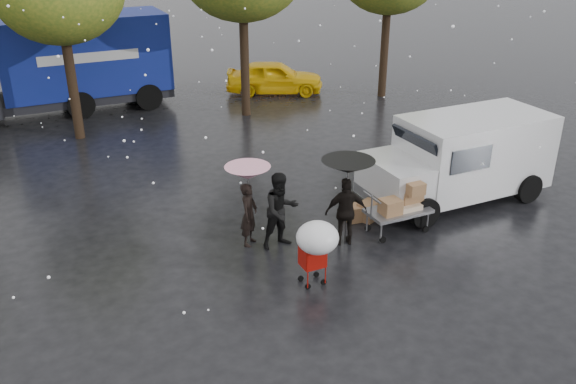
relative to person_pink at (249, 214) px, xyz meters
name	(u,v)px	position (x,y,z in m)	size (l,w,h in m)	color
ground	(308,251)	(1.06, -0.88, -0.75)	(90.00, 90.00, 0.00)	black
person_pink	(249,214)	(0.00, 0.00, 0.00)	(0.54, 0.36, 1.49)	black
person_middle	(281,210)	(0.61, -0.38, 0.14)	(0.86, 0.67, 1.77)	black
person_black	(346,212)	(1.97, -0.91, 0.06)	(0.95, 0.39, 1.61)	black
umbrella_pink	(248,173)	(0.00, 0.00, 1.00)	(1.01, 1.01, 1.90)	#4C4C4C
umbrella_black	(348,167)	(1.97, -0.91, 1.14)	(1.17, 1.17, 2.04)	#4C4C4C
vendor_cart	(402,203)	(3.45, -0.96, -0.02)	(1.52, 0.80, 1.27)	slate
shopping_cart	(317,241)	(0.54, -2.21, 0.32)	(0.84, 0.84, 1.46)	#AB1009
white_van	(462,157)	(5.90, -0.06, 0.42)	(4.91, 2.18, 2.20)	silver
blue_truck	(62,65)	(-2.38, 12.46, 1.01)	(8.30, 2.60, 3.50)	navy
box_ground_near	(369,211)	(3.10, -0.12, -0.52)	(0.50, 0.40, 0.45)	brown
box_ground_far	(355,213)	(2.79, -0.02, -0.55)	(0.51, 0.39, 0.39)	brown
yellow_taxi	(274,77)	(5.74, 11.38, -0.07)	(1.59, 3.96, 1.35)	yellow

